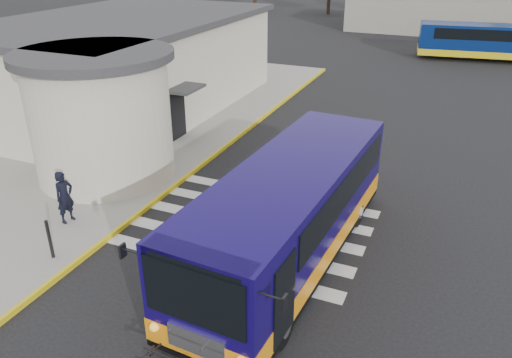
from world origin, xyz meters
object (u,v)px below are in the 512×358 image
at_px(far_bus_a, 480,40).
at_px(transit_bus, 289,218).
at_px(bollard, 50,239).
at_px(pedestrian_a, 65,197).
at_px(pedestrian_b, 79,171).

bearing_deg(far_bus_a, transit_bus, 164.29).
distance_m(transit_bus, bollard, 6.90).
relative_size(transit_bus, pedestrian_a, 6.03).
distance_m(transit_bus, pedestrian_a, 7.39).
bearing_deg(bollard, transit_bus, 23.99).
distance_m(pedestrian_a, far_bus_a, 34.25).
height_order(pedestrian_a, far_bus_a, far_bus_a).
bearing_deg(transit_bus, bollard, -152.52).
relative_size(pedestrian_a, bollard, 1.44).
xyz_separation_m(transit_bus, bollard, (-6.27, -2.79, -0.66)).
bearing_deg(pedestrian_b, bollard, 5.22).
relative_size(bollard, far_bus_a, 0.13).
height_order(transit_bus, pedestrian_a, transit_bus).
xyz_separation_m(pedestrian_a, bollard, (1.05, -1.82, -0.27)).
bearing_deg(far_bus_a, bollard, 154.88).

